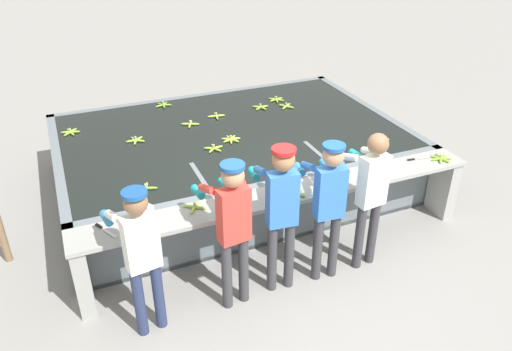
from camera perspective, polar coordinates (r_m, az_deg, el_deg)
name	(u,v)px	position (r m, az deg, el deg)	size (l,w,h in m)	color
ground_plane	(293,264)	(6.16, 4.28, -10.01)	(80.00, 80.00, 0.00)	gray
wash_tank	(232,158)	(7.55, -2.80, 2.06)	(4.96, 3.35, 0.89)	slate
work_ledge	(287,210)	(5.94, 3.54, -3.95)	(4.96, 0.45, 0.89)	#9E9E99
worker_0	(141,249)	(4.85, -13.01, -8.18)	(0.48, 0.74, 1.65)	navy
worker_1	(232,221)	(5.02, -2.70, -5.27)	(0.46, 0.74, 1.72)	#38383D
worker_2	(281,205)	(5.21, 2.89, -3.42)	(0.46, 0.74, 1.76)	#38383D
worker_3	(328,199)	(5.44, 8.26, -2.66)	(0.45, 0.74, 1.71)	#38383D
worker_4	(370,188)	(5.72, 12.91, -1.45)	(0.45, 0.73, 1.72)	#38383D
banana_bunch_floating_0	(136,140)	(7.21, -13.58, 3.95)	(0.26, 0.28, 0.08)	#93BC3D
banana_bunch_floating_1	(146,188)	(5.99, -12.48, -1.42)	(0.28, 0.28, 0.08)	#75A333
banana_bunch_floating_2	(163,105)	(8.38, -10.56, 7.94)	(0.28, 0.27, 0.08)	#75A333
banana_bunch_floating_3	(70,132)	(7.74, -20.45, 4.68)	(0.28, 0.28, 0.08)	#8CB738
banana_bunch_floating_4	(276,99)	(8.48, 2.32, 8.68)	(0.28, 0.28, 0.08)	#8CB738
banana_bunch_floating_5	(190,124)	(7.59, -7.53, 5.87)	(0.27, 0.27, 0.08)	#9EC642
banana_bunch_floating_6	(216,116)	(7.84, -4.57, 6.81)	(0.28, 0.28, 0.08)	#9EC642
banana_bunch_floating_7	(260,107)	(8.16, 0.51, 7.84)	(0.26, 0.28, 0.08)	#8CB738
banana_bunch_floating_8	(231,139)	(7.04, -2.88, 4.16)	(0.28, 0.28, 0.08)	#9EC642
banana_bunch_floating_9	(214,148)	(6.80, -4.86, 3.12)	(0.27, 0.27, 0.08)	#8CB738
banana_bunch_floating_10	(286,106)	(8.21, 3.47, 7.92)	(0.24, 0.24, 0.08)	#9EC642
banana_bunch_floating_11	(381,141)	(7.21, 14.12, 3.90)	(0.27, 0.28, 0.08)	#75A333
banana_bunch_ledge_0	(441,158)	(6.94, 20.35, 1.86)	(0.28, 0.28, 0.08)	#7FAD33
banana_bunch_ledge_1	(195,207)	(5.54, -7.02, -3.58)	(0.25, 0.25, 0.08)	#93BC3D
banana_bunch_ledge_2	(295,194)	(5.75, 4.44, -2.07)	(0.28, 0.27, 0.08)	#75A333
knife_0	(416,159)	(6.84, 17.80, 1.82)	(0.35, 0.07, 0.02)	silver
knife_1	(103,228)	(5.42, -17.11, -5.81)	(0.18, 0.33, 0.02)	silver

